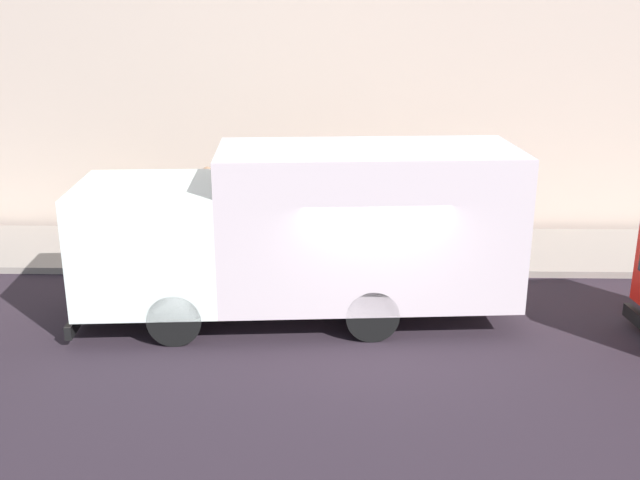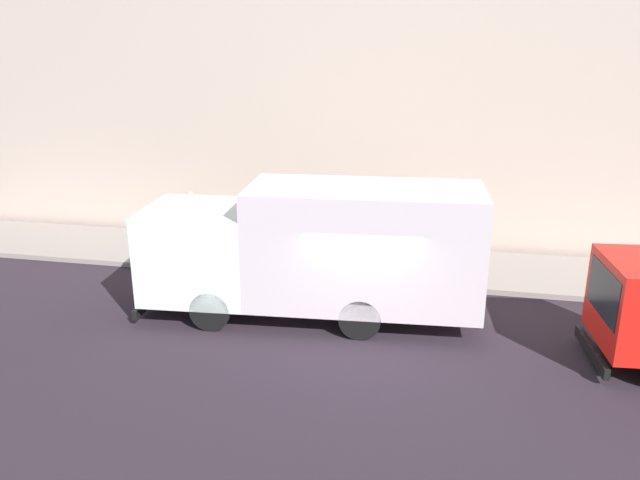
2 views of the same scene
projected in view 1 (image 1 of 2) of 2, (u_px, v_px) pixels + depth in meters
ground at (374, 335)px, 13.34m from camera, size 80.00×80.00×0.00m
sidewalk at (365, 250)px, 17.70m from camera, size 3.22×30.00×0.15m
large_utility_truck at (308, 229)px, 13.60m from camera, size 3.01×8.24×3.26m
pedestrian_walking at (209, 200)px, 18.18m from camera, size 0.52×0.52×1.79m
pedestrian_standing at (108, 203)px, 18.23m from camera, size 0.56×0.56×1.66m
pedestrian_third at (198, 220)px, 16.57m from camera, size 0.51×0.51×1.78m
street_sign_post at (293, 202)px, 16.12m from camera, size 0.44×0.08×2.41m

